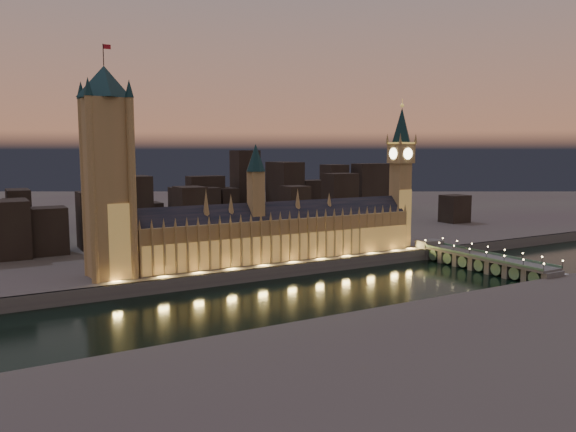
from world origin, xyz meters
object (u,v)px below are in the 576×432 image
river_boat (562,281)px  victoria_tower (107,164)px  palace_of_westminster (281,232)px  westminster_bridge (479,261)px  elizabeth_tower (401,165)px

river_boat → victoria_tower: bearing=154.0°
palace_of_westminster → westminster_bridge: bearing=-28.6°
elizabeth_tower → westminster_bridge: 93.25m
victoria_tower → river_boat: (245.94, -119.93, -72.73)m
palace_of_westminster → elizabeth_tower: bearing=0.1°
palace_of_westminster → westminster_bridge: (119.77, -65.18, -20.38)m
victoria_tower → westminster_bridge: (233.48, -65.38, -68.30)m
victoria_tower → elizabeth_tower: 218.03m
westminster_bridge → elizabeth_tower: bearing=103.3°
elizabeth_tower → victoria_tower: bearing=180.0°
westminster_bridge → river_boat: size_ratio=2.95×
westminster_bridge → river_boat: westminster_bridge is taller
elizabeth_tower → river_boat: 141.20m
elizabeth_tower → westminster_bridge: elizabeth_tower is taller
palace_of_westminster → westminster_bridge: palace_of_westminster is taller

